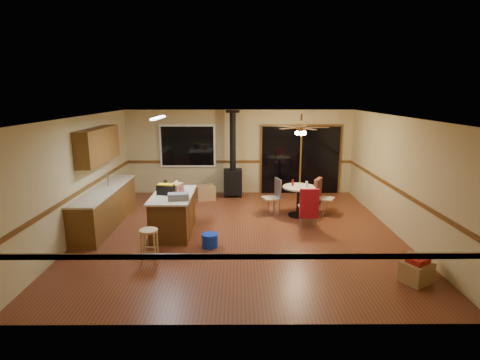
{
  "coord_description": "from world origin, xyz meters",
  "views": [
    {
      "loc": [
        -0.04,
        -8.03,
        3.09
      ],
      "look_at": [
        0.0,
        0.3,
        1.15
      ],
      "focal_mm": 28.0,
      "sensor_mm": 36.0,
      "label": 1
    }
  ],
  "objects_px": {
    "box_corner_a": "(416,272)",
    "chair_right": "(319,192)",
    "dining_table": "(299,196)",
    "wood_stove": "(233,173)",
    "box_under_window": "(206,192)",
    "blue_bucket": "(210,240)",
    "chair_left": "(275,192)",
    "box_corner_b": "(418,265)",
    "toolbox_black": "(166,190)",
    "chair_near": "(309,203)",
    "kitchen_island": "(174,213)",
    "bar_stool": "(149,245)",
    "toolbox_grey": "(178,196)"
  },
  "relations": [
    {
      "from": "box_corner_a",
      "to": "chair_right",
      "type": "bearing_deg",
      "value": 103.89
    },
    {
      "from": "dining_table",
      "to": "chair_right",
      "type": "height_order",
      "value": "chair_right"
    },
    {
      "from": "dining_table",
      "to": "box_corner_a",
      "type": "height_order",
      "value": "dining_table"
    },
    {
      "from": "wood_stove",
      "to": "dining_table",
      "type": "bearing_deg",
      "value": -47.98
    },
    {
      "from": "chair_right",
      "to": "box_under_window",
      "type": "distance_m",
      "value": 3.39
    },
    {
      "from": "blue_bucket",
      "to": "chair_left",
      "type": "xyz_separation_m",
      "value": [
        1.53,
        2.12,
        0.45
      ]
    },
    {
      "from": "chair_right",
      "to": "box_corner_b",
      "type": "height_order",
      "value": "chair_right"
    },
    {
      "from": "toolbox_black",
      "to": "chair_near",
      "type": "bearing_deg",
      "value": 5.16
    },
    {
      "from": "wood_stove",
      "to": "box_corner_a",
      "type": "height_order",
      "value": "wood_stove"
    },
    {
      "from": "wood_stove",
      "to": "chair_right",
      "type": "relative_size",
      "value": 3.6
    },
    {
      "from": "dining_table",
      "to": "box_corner_b",
      "type": "height_order",
      "value": "dining_table"
    },
    {
      "from": "toolbox_black",
      "to": "chair_near",
      "type": "distance_m",
      "value": 3.28
    },
    {
      "from": "kitchen_island",
      "to": "bar_stool",
      "type": "xyz_separation_m",
      "value": [
        -0.21,
        -1.49,
        -0.14
      ]
    },
    {
      "from": "chair_left",
      "to": "box_corner_b",
      "type": "distance_m",
      "value": 4.01
    },
    {
      "from": "bar_stool",
      "to": "box_corner_a",
      "type": "relative_size",
      "value": 1.35
    },
    {
      "from": "chair_near",
      "to": "blue_bucket",
      "type": "bearing_deg",
      "value": -153.5
    },
    {
      "from": "wood_stove",
      "to": "dining_table",
      "type": "xyz_separation_m",
      "value": [
        1.7,
        -1.89,
        -0.2
      ]
    },
    {
      "from": "toolbox_grey",
      "to": "blue_bucket",
      "type": "distance_m",
      "value": 1.14
    },
    {
      "from": "box_under_window",
      "to": "dining_table",
      "type": "bearing_deg",
      "value": -31.47
    },
    {
      "from": "toolbox_black",
      "to": "dining_table",
      "type": "height_order",
      "value": "toolbox_black"
    },
    {
      "from": "kitchen_island",
      "to": "toolbox_grey",
      "type": "bearing_deg",
      "value": -65.9
    },
    {
      "from": "kitchen_island",
      "to": "box_under_window",
      "type": "xyz_separation_m",
      "value": [
        0.49,
        2.7,
        -0.24
      ]
    },
    {
      "from": "toolbox_black",
      "to": "chair_left",
      "type": "height_order",
      "value": "toolbox_black"
    },
    {
      "from": "bar_stool",
      "to": "box_under_window",
      "type": "xyz_separation_m",
      "value": [
        0.69,
        4.19,
        -0.1
      ]
    },
    {
      "from": "box_under_window",
      "to": "chair_right",
      "type": "bearing_deg",
      "value": -24.74
    },
    {
      "from": "dining_table",
      "to": "chair_near",
      "type": "bearing_deg",
      "value": -83.74
    },
    {
      "from": "toolbox_grey",
      "to": "box_corner_a",
      "type": "xyz_separation_m",
      "value": [
        4.24,
        -1.88,
        -0.79
      ]
    },
    {
      "from": "chair_left",
      "to": "bar_stool",
      "type": "bearing_deg",
      "value": -133.21
    },
    {
      "from": "bar_stool",
      "to": "chair_right",
      "type": "height_order",
      "value": "chair_right"
    },
    {
      "from": "dining_table",
      "to": "chair_left",
      "type": "distance_m",
      "value": 0.62
    },
    {
      "from": "toolbox_grey",
      "to": "box_corner_b",
      "type": "xyz_separation_m",
      "value": [
        4.4,
        -1.59,
        -0.8
      ]
    },
    {
      "from": "chair_near",
      "to": "chair_right",
      "type": "xyz_separation_m",
      "value": [
        0.44,
        1.02,
        0.0
      ]
    },
    {
      "from": "blue_bucket",
      "to": "box_corner_a",
      "type": "relative_size",
      "value": 0.72
    },
    {
      "from": "blue_bucket",
      "to": "box_corner_a",
      "type": "distance_m",
      "value": 3.86
    },
    {
      "from": "bar_stool",
      "to": "chair_right",
      "type": "relative_size",
      "value": 0.89
    },
    {
      "from": "kitchen_island",
      "to": "bar_stool",
      "type": "distance_m",
      "value": 1.51
    },
    {
      "from": "kitchen_island",
      "to": "box_corner_b",
      "type": "bearing_deg",
      "value": -23.86
    },
    {
      "from": "box_corner_b",
      "to": "chair_right",
      "type": "bearing_deg",
      "value": 107.65
    },
    {
      "from": "chair_left",
      "to": "chair_near",
      "type": "xyz_separation_m",
      "value": [
        0.7,
        -1.01,
        0.01
      ]
    },
    {
      "from": "bar_stool",
      "to": "chair_right",
      "type": "xyz_separation_m",
      "value": [
        3.75,
        2.78,
        0.29
      ]
    },
    {
      "from": "blue_bucket",
      "to": "chair_near",
      "type": "height_order",
      "value": "chair_near"
    },
    {
      "from": "kitchen_island",
      "to": "blue_bucket",
      "type": "bearing_deg",
      "value": -43.64
    },
    {
      "from": "toolbox_grey",
      "to": "box_corner_a",
      "type": "height_order",
      "value": "toolbox_grey"
    },
    {
      "from": "toolbox_grey",
      "to": "kitchen_island",
      "type": "bearing_deg",
      "value": 114.1
    },
    {
      "from": "box_under_window",
      "to": "bar_stool",
      "type": "bearing_deg",
      "value": -99.38
    },
    {
      "from": "wood_stove",
      "to": "dining_table",
      "type": "distance_m",
      "value": 2.55
    },
    {
      "from": "toolbox_black",
      "to": "dining_table",
      "type": "xyz_separation_m",
      "value": [
        3.15,
        1.18,
        -0.48
      ]
    },
    {
      "from": "toolbox_black",
      "to": "chair_left",
      "type": "distance_m",
      "value": 2.89
    },
    {
      "from": "chair_near",
      "to": "box_under_window",
      "type": "distance_m",
      "value": 3.59
    },
    {
      "from": "bar_stool",
      "to": "chair_near",
      "type": "xyz_separation_m",
      "value": [
        3.31,
        1.77,
        0.29
      ]
    }
  ]
}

